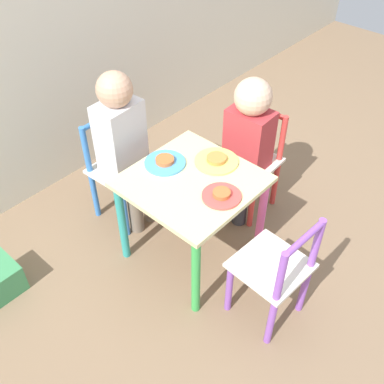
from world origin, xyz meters
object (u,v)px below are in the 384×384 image
chair_purple (275,272)px  plate_back (165,162)px  chair_blue (119,171)px  plate_right (216,160)px  child_back (124,140)px  child_right (247,138)px  chair_red (251,163)px  kids_table (192,194)px  plate_front (221,195)px

chair_purple → plate_back: (0.03, 0.60, 0.20)m
chair_blue → plate_right: 0.52m
child_back → chair_purple: bearing=-93.5°
chair_purple → child_right: bearing=-128.3°
chair_red → child_back: size_ratio=0.67×
kids_table → chair_purple: 0.46m
child_back → plate_front: size_ratio=5.12×
chair_blue → plate_right: bearing=-71.5°
chair_red → plate_right: chair_red is taller
kids_table → plate_front: bearing=-90.0°
plate_front → chair_blue: bearing=92.4°
chair_blue → chair_red: 0.64m
chair_red → child_right: 0.19m
chair_purple → plate_front: chair_purple is taller
kids_table → chair_purple: bearing=-93.4°
plate_back → plate_right: size_ratio=0.94×
kids_table → child_back: (-0.02, 0.39, 0.10)m
chair_red → chair_purple: size_ratio=1.00×
kids_table → plate_back: (0.00, 0.15, 0.09)m
chair_red → child_right: child_right is taller
child_back → child_right: child_back is taller
plate_back → plate_right: (0.15, -0.15, 0.00)m
plate_right → child_right: bearing=3.9°
chair_purple → child_back: child_back is taller
kids_table → chair_red: bearing=2.3°
child_right → child_back: bearing=-134.7°
chair_red → chair_purple: same height
chair_blue → plate_back: size_ratio=3.05×
kids_table → chair_purple: size_ratio=0.94×
chair_red → chair_blue: bearing=-134.6°
chair_red → plate_back: (-0.45, 0.14, 0.20)m
chair_blue → chair_purple: bearing=-93.3°
kids_table → plate_right: size_ratio=2.69×
chair_blue → plate_front: size_ratio=3.44×
chair_red → child_back: 0.64m
chair_blue → chair_purple: same height
child_right → plate_back: bearing=-111.9°
chair_blue → plate_right: size_ratio=2.86×
child_right → chair_red: bearing=90.0°
plate_front → kids_table: bearing=90.0°
chair_blue → child_right: child_right is taller
plate_front → chair_purple: bearing=-95.2°
kids_table → child_back: bearing=93.2°
chair_blue → plate_right: (0.18, -0.45, 0.20)m
chair_red → kids_table: bearing=-90.0°
plate_right → chair_red: bearing=3.6°
child_right → plate_right: (-0.24, -0.02, 0.01)m
child_right → plate_right: child_right is taller
chair_red → plate_front: (-0.45, -0.17, 0.20)m
chair_red → plate_right: bearing=-88.8°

